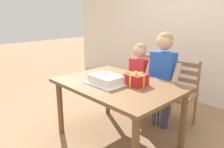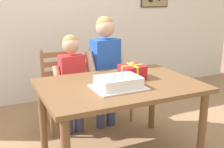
{
  "view_description": "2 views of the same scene",
  "coord_description": "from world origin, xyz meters",
  "px_view_note": "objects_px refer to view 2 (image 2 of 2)",
  "views": [
    {
      "loc": [
        1.7,
        -1.72,
        1.54
      ],
      "look_at": [
        -0.14,
        0.04,
        0.82
      ],
      "focal_mm": 34.97,
      "sensor_mm": 36.0,
      "label": 1
    },
    {
      "loc": [
        -1.1,
        -2.21,
        1.52
      ],
      "look_at": [
        -0.05,
        0.06,
        0.83
      ],
      "focal_mm": 45.63,
      "sensor_mm": 36.0,
      "label": 2
    }
  ],
  "objects_px": {
    "dining_table": "(119,93)",
    "child_older": "(105,62)",
    "chair_left": "(62,89)",
    "child_younger": "(72,75)",
    "birthday_cake": "(119,83)",
    "gift_box_red_large": "(132,72)",
    "chair_right": "(109,83)"
  },
  "relations": [
    {
      "from": "dining_table",
      "to": "child_older",
      "type": "height_order",
      "value": "child_older"
    },
    {
      "from": "chair_left",
      "to": "child_younger",
      "type": "bearing_deg",
      "value": -75.08
    },
    {
      "from": "dining_table",
      "to": "birthday_cake",
      "type": "height_order",
      "value": "birthday_cake"
    },
    {
      "from": "birthday_cake",
      "to": "gift_box_red_large",
      "type": "xyz_separation_m",
      "value": [
        0.26,
        0.22,
        0.02
      ]
    },
    {
      "from": "birthday_cake",
      "to": "child_younger",
      "type": "distance_m",
      "value": 0.83
    },
    {
      "from": "birthday_cake",
      "to": "chair_left",
      "type": "relative_size",
      "value": 0.48
    },
    {
      "from": "child_older",
      "to": "child_younger",
      "type": "bearing_deg",
      "value": 179.94
    },
    {
      "from": "child_older",
      "to": "child_younger",
      "type": "height_order",
      "value": "child_older"
    },
    {
      "from": "gift_box_red_large",
      "to": "chair_right",
      "type": "height_order",
      "value": "chair_right"
    },
    {
      "from": "chair_right",
      "to": "child_older",
      "type": "bearing_deg",
      "value": -122.9
    },
    {
      "from": "birthday_cake",
      "to": "gift_box_red_large",
      "type": "bearing_deg",
      "value": 41.07
    },
    {
      "from": "birthday_cake",
      "to": "chair_right",
      "type": "height_order",
      "value": "birthday_cake"
    },
    {
      "from": "gift_box_red_large",
      "to": "dining_table",
      "type": "bearing_deg",
      "value": -151.4
    },
    {
      "from": "dining_table",
      "to": "gift_box_red_large",
      "type": "distance_m",
      "value": 0.26
    },
    {
      "from": "birthday_cake",
      "to": "chair_left",
      "type": "distance_m",
      "value": 1.09
    },
    {
      "from": "child_younger",
      "to": "gift_box_red_large",
      "type": "bearing_deg",
      "value": -53.38
    },
    {
      "from": "chair_left",
      "to": "child_older",
      "type": "relative_size",
      "value": 0.7
    },
    {
      "from": "chair_left",
      "to": "child_older",
      "type": "xyz_separation_m",
      "value": [
        0.46,
        -0.22,
        0.33
      ]
    },
    {
      "from": "chair_left",
      "to": "child_older",
      "type": "bearing_deg",
      "value": -25.54
    },
    {
      "from": "chair_left",
      "to": "child_older",
      "type": "height_order",
      "value": "child_older"
    },
    {
      "from": "birthday_cake",
      "to": "chair_right",
      "type": "bearing_deg",
      "value": 70.09
    },
    {
      "from": "child_younger",
      "to": "birthday_cake",
      "type": "bearing_deg",
      "value": -77.9
    },
    {
      "from": "gift_box_red_large",
      "to": "child_younger",
      "type": "relative_size",
      "value": 0.2
    },
    {
      "from": "chair_right",
      "to": "dining_table",
      "type": "bearing_deg",
      "value": -108.42
    },
    {
      "from": "dining_table",
      "to": "gift_box_red_large",
      "type": "height_order",
      "value": "gift_box_red_large"
    },
    {
      "from": "child_older",
      "to": "child_younger",
      "type": "distance_m",
      "value": 0.41
    },
    {
      "from": "child_younger",
      "to": "chair_right",
      "type": "bearing_deg",
      "value": 21.97
    },
    {
      "from": "dining_table",
      "to": "gift_box_red_large",
      "type": "bearing_deg",
      "value": 28.6
    },
    {
      "from": "birthday_cake",
      "to": "chair_left",
      "type": "bearing_deg",
      "value": 102.71
    },
    {
      "from": "chair_left",
      "to": "chair_right",
      "type": "height_order",
      "value": "same"
    },
    {
      "from": "dining_table",
      "to": "child_older",
      "type": "relative_size",
      "value": 1.09
    },
    {
      "from": "dining_table",
      "to": "child_younger",
      "type": "distance_m",
      "value": 0.72
    }
  ]
}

